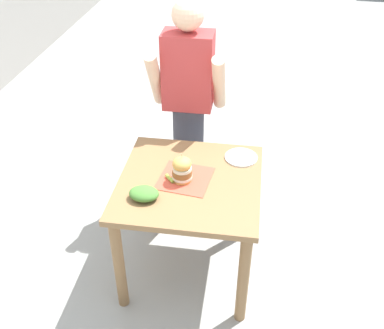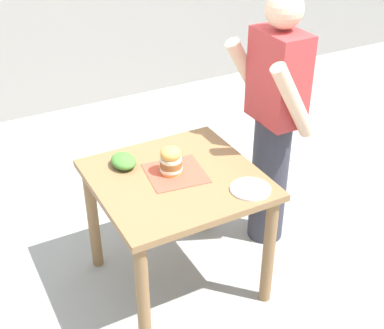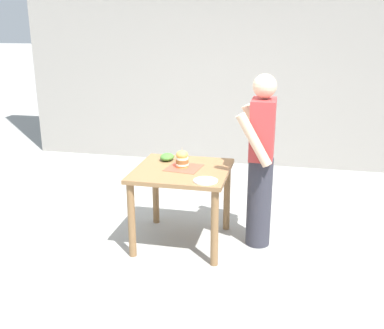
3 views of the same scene
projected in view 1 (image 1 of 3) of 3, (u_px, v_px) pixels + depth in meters
The scene contains 8 objects.
ground_plane at pixel (190, 265), 3.27m from camera, with size 80.00×80.00×0.00m, color #9E9E99.
patio_table at pixel (190, 197), 2.90m from camera, with size 0.89×0.91×0.78m.
serving_paper at pixel (185, 178), 2.83m from camera, with size 0.32×0.32×0.00m, color #D64C38.
sandwich at pixel (182, 169), 2.77m from camera, with size 0.13×0.13×0.20m.
pickle_spear at pixel (170, 178), 2.81m from camera, with size 0.02×0.02×0.08m, color #8EA83D.
side_plate_with_forks at pixel (241, 157), 3.01m from camera, with size 0.22×0.22×0.02m.
side_salad at pixel (144, 194), 2.66m from camera, with size 0.18×0.14×0.07m, color #477F33.
diner_across_table at pixel (188, 108), 3.37m from camera, with size 0.55×0.35×1.69m.
Camera 1 is at (0.35, -2.21, 2.50)m, focal length 42.00 mm.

